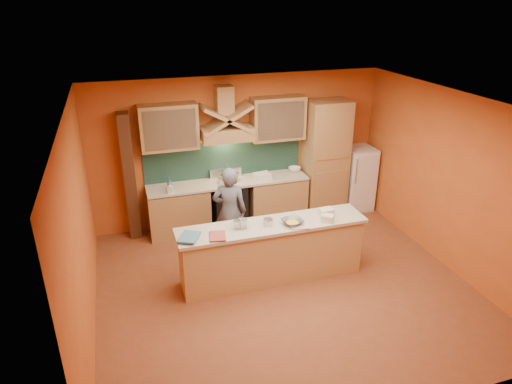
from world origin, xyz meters
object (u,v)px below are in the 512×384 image
object	(u,v)px
mixing_bowl	(292,222)
fridge	(357,178)
stove	(229,204)
kitchen_scale	(268,223)
person	(230,212)

from	to	relation	value
mixing_bowl	fridge	bearing A→B (deg)	42.03
stove	kitchen_scale	world-z (taller)	kitchen_scale
stove	fridge	world-z (taller)	fridge
stove	person	world-z (taller)	person
person	mixing_bowl	xyz separation A→B (m)	(0.71, -1.02, 0.20)
person	kitchen_scale	xyz separation A→B (m)	(0.35, -0.95, 0.21)
stove	kitchen_scale	bearing A→B (deg)	-86.39
fridge	mixing_bowl	size ratio (longest dim) A/B	4.22
stove	kitchen_scale	distance (m)	2.01
fridge	stove	bearing A→B (deg)	180.00
kitchen_scale	person	bearing A→B (deg)	104.21
stove	person	distance (m)	1.06
kitchen_scale	mixing_bowl	xyz separation A→B (m)	(0.36, -0.07, -0.01)
stove	mixing_bowl	world-z (taller)	mixing_bowl
mixing_bowl	stove	bearing A→B (deg)	103.57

